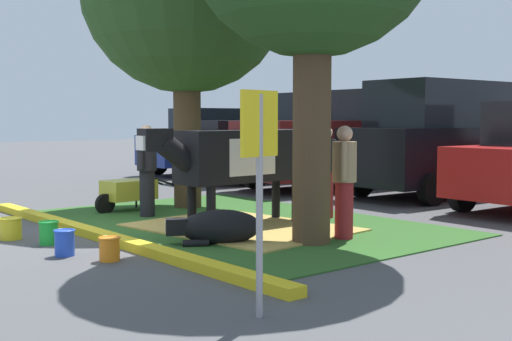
{
  "coord_description": "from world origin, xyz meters",
  "views": [
    {
      "loc": [
        9.04,
        -4.68,
        1.71
      ],
      "look_at": [
        1.05,
        1.95,
        0.9
      ],
      "focal_mm": 46.7,
      "sensor_mm": 36.0,
      "label": 1
    }
  ],
  "objects": [
    {
      "name": "cow_holstein",
      "position": [
        0.92,
        1.74,
        1.12
      ],
      "size": [
        0.73,
        3.14,
        1.57
      ],
      "color": "black",
      "rests_on": "ground"
    },
    {
      "name": "person_visitor_near",
      "position": [
        2.67,
        2.22,
        0.87
      ],
      "size": [
        0.37,
        0.43,
        1.61
      ],
      "color": "maroon",
      "rests_on": "ground"
    },
    {
      "name": "hay_bedding",
      "position": [
        1.05,
        1.65,
        0.03
      ],
      "size": [
        3.46,
        2.76,
        0.04
      ],
      "primitive_type": "cube",
      "rotation": [
        0.0,
        0.0,
        0.12
      ],
      "color": "tan",
      "rests_on": "ground"
    },
    {
      "name": "grass_island",
      "position": [
        0.5,
        1.98,
        0.01
      ],
      "size": [
        6.87,
        4.52,
        0.02
      ],
      "primitive_type": "cube",
      "color": "#2D5B23",
      "rests_on": "ground"
    },
    {
      "name": "pickup_truck_maroon",
      "position": [
        -2.33,
        7.41,
        1.11
      ],
      "size": [
        2.38,
        5.47,
        2.42
      ],
      "color": "maroon",
      "rests_on": "ground"
    },
    {
      "name": "sedan_blue",
      "position": [
        -7.6,
        7.37,
        0.98
      ],
      "size": [
        2.15,
        4.47,
        2.02
      ],
      "color": "navy",
      "rests_on": "ground"
    },
    {
      "name": "calf_lying",
      "position": [
        1.83,
        0.63,
        0.24
      ],
      "size": [
        0.98,
        1.28,
        0.48
      ],
      "color": "black",
      "rests_on": "ground"
    },
    {
      "name": "wheelbarrow",
      "position": [
        -1.86,
        1.28,
        0.39
      ],
      "size": [
        0.65,
        1.61,
        0.63
      ],
      "color": "gold",
      "rests_on": "ground"
    },
    {
      "name": "suv_black",
      "position": [
        0.36,
        7.79,
        1.27
      ],
      "size": [
        2.26,
        4.67,
        2.52
      ],
      "color": "black",
      "rests_on": "ground"
    },
    {
      "name": "bucket_orange",
      "position": [
        1.83,
        -0.99,
        0.15
      ],
      "size": [
        0.27,
        0.27,
        0.29
      ],
      "color": "orange",
      "rests_on": "ground"
    },
    {
      "name": "parking_sign",
      "position": [
        4.73,
        -1.06,
        1.38
      ],
      "size": [
        0.11,
        0.44,
        1.95
      ],
      "color": "#99999E",
      "rests_on": "ground"
    },
    {
      "name": "bucket_yellow",
      "position": [
        -0.37,
        -1.4,
        0.16
      ],
      "size": [
        0.32,
        0.32,
        0.31
      ],
      "color": "yellow",
      "rests_on": "ground"
    },
    {
      "name": "ground_plane",
      "position": [
        0.0,
        0.0,
        0.0
      ],
      "size": [
        80.0,
        80.0,
        0.0
      ],
      "primitive_type": "plane",
      "color": "#4C4C4F"
    },
    {
      "name": "person_visitor_far",
      "position": [
        -0.97,
        1.17,
        0.86
      ],
      "size": [
        0.34,
        0.45,
        1.6
      ],
      "color": "black",
      "rests_on": "ground"
    },
    {
      "name": "curb_yellow",
      "position": [
        0.5,
        -0.42,
        0.06
      ],
      "size": [
        8.07,
        0.24,
        0.12
      ],
      "primitive_type": "cube",
      "color": "yellow",
      "rests_on": "ground"
    },
    {
      "name": "bucket_blue",
      "position": [
        1.2,
        -1.28,
        0.17
      ],
      "size": [
        0.27,
        0.27,
        0.33
      ],
      "color": "blue",
      "rests_on": "ground"
    },
    {
      "name": "pickup_truck_black",
      "position": [
        -4.97,
        7.73,
        1.11
      ],
      "size": [
        2.38,
        5.47,
        2.42
      ],
      "color": "black",
      "rests_on": "ground"
    },
    {
      "name": "person_handler",
      "position": [
        1.1,
        3.46,
        0.85
      ],
      "size": [
        0.5,
        0.34,
        1.58
      ],
      "color": "maroon",
      "rests_on": "ground"
    },
    {
      "name": "bucket_green",
      "position": [
        0.34,
        -1.13,
        0.17
      ],
      "size": [
        0.28,
        0.28,
        0.32
      ],
      "color": "green",
      "rests_on": "ground"
    }
  ]
}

